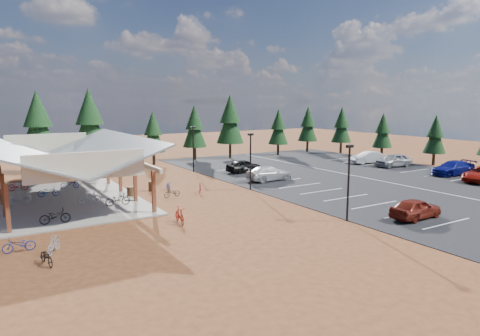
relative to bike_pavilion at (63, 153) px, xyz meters
The scene contains 40 objects.
ground 12.79m from the bike_pavilion, 34.99° to the right, with size 140.00×140.00×0.00m, color #562F16.
asphalt_lot 29.03m from the bike_pavilion, ahead, with size 27.00×44.00×0.04m, color black.
concrete_pad 3.77m from the bike_pavilion, 90.00° to the left, with size 10.60×18.60×0.10m, color gray.
bike_pavilion is the anchor object (origin of this frame).
lamp_post_0 22.69m from the bike_pavilion, 48.58° to the right, with size 0.50×0.25×5.14m.
lamp_post_1 15.83m from the bike_pavilion, 18.43° to the right, with size 0.50×0.25×5.14m.
lamp_post_2 16.57m from the bike_pavilion, 25.02° to the left, with size 0.50×0.25×5.14m.
trash_bin_0 6.28m from the bike_pavilion, 25.92° to the right, with size 0.60×0.60×0.90m, color #482C19.
trash_bin_1 7.97m from the bike_pavilion, ahead, with size 0.60×0.60×0.90m, color #482C19.
pine_2 15.44m from the bike_pavilion, 90.02° to the left, with size 3.97×3.97×9.25m.
pine_3 15.50m from the bike_pavilion, 69.61° to the left, with size 4.08×4.08×9.49m.
pine_4 19.36m from the bike_pavilion, 47.97° to the left, with size 2.91×2.91×6.78m.
pine_5 24.95m from the bike_pavilion, 39.13° to the left, with size 3.23×3.23×7.54m.
pine_6 28.63m from the bike_pavilion, 31.33° to the left, with size 3.83×3.83×8.93m.
pine_7 35.37m from the bike_pavilion, 23.79° to the left, with size 2.95×2.95×6.88m.
pine_8 41.92m from the bike_pavilion, 21.52° to the left, with size 3.09×3.09×7.20m.
pine_11 43.17m from the bike_pavilion, ahead, with size 2.72×2.72×6.33m.
pine_12 42.79m from the bike_pavilion, ahead, with size 2.76×2.76×6.42m.
pine_13 43.49m from the bike_pavilion, 14.73° to the left, with size 3.06×3.06×7.13m.
bike_0 8.66m from the bike_pavilion, 103.80° to the right, with size 0.66×1.89×0.99m, color black.
bike_1 4.70m from the bike_pavilion, behind, with size 0.50×1.78×1.07m, color gray.
bike_2 3.63m from the bike_pavilion, 137.09° to the left, with size 0.58×1.67×0.88m, color #133F9A.
bike_3 6.70m from the bike_pavilion, 122.27° to the left, with size 0.46×1.65×0.99m, color maroon.
bike_4 6.66m from the bike_pavilion, 59.95° to the right, with size 0.64×1.83×0.96m, color black.
bike_5 4.92m from the bike_pavilion, 71.87° to the right, with size 0.50×1.75×1.05m, color #999DA1.
bike_6 5.13m from the bike_pavilion, 74.89° to the left, with size 0.56×1.60×0.84m, color navy.
bike_7 7.59m from the bike_pavilion, 70.31° to the left, with size 0.52×1.83×1.10m, color maroon.
bike_8 15.71m from the bike_pavilion, 102.62° to the right, with size 0.55×1.59×0.83m, color black.
bike_9 14.06m from the bike_pavilion, 101.83° to the right, with size 0.44×1.55×0.93m, color #9A9BA4.
bike_10 13.43m from the bike_pavilion, 109.60° to the right, with size 0.57×1.63×0.86m, color navy.
bike_11 13.14m from the bike_pavilion, 66.07° to the right, with size 0.52×1.85×1.11m, color #961309.
bike_14 9.33m from the bike_pavilion, ahead, with size 0.55×1.59×0.83m, color navy.
bike_15 11.62m from the bike_pavilion, 21.64° to the right, with size 0.45×1.58×0.95m, color maroon.
bike_16 9.41m from the bike_pavilion, 27.91° to the right, with size 0.53×1.52×0.80m, color black.
car_0 27.35m from the bike_pavilion, 44.64° to the right, with size 1.66×4.12×1.40m, color maroon.
car_3 19.42m from the bike_pavilion, ahead, with size 2.05×5.03×1.46m, color silver.
car_4 20.09m from the bike_pavilion, 10.05° to the left, with size 1.69×4.19×1.43m, color black.
car_7 39.37m from the bike_pavilion, 14.82° to the right, with size 2.15×5.30×1.54m, color navy.
car_8 37.61m from the bike_pavilion, ahead, with size 1.93×4.80×1.63m, color #989C9F.
car_9 37.03m from the bike_pavilion, ahead, with size 1.63×4.67×1.54m, color white.
Camera 1 is at (-15.71, -30.03, 7.96)m, focal length 32.00 mm.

